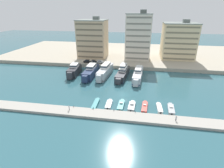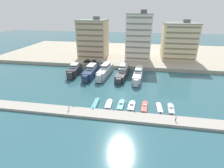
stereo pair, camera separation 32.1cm
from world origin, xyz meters
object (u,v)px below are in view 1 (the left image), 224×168
at_px(pedestrian_near_edge, 176,118).
at_px(motorboat_grey_mid_right, 171,109).
at_px(motorboat_teal_far_left, 95,104).
at_px(motorboat_grey_center_left, 132,106).
at_px(yacht_silver_center, 138,74).
at_px(yacht_navy_left, 91,72).
at_px(car_black_left, 93,62).
at_px(car_black_far_left, 87,61).
at_px(pedestrian_mid_deck, 69,107).
at_px(motorboat_red_center, 145,107).
at_px(motorboat_grey_left, 109,104).
at_px(motorboat_teal_mid_left, 121,105).
at_px(car_silver_mid_left, 100,62).
at_px(yacht_silver_mid_left, 105,71).
at_px(motorboat_white_center_right, 159,108).
at_px(yacht_charcoal_center_left, 123,73).
at_px(yacht_charcoal_far_left, 74,70).

bearing_deg(pedestrian_near_edge, motorboat_grey_mid_right, 92.75).
xyz_separation_m(motorboat_teal_far_left, motorboat_grey_center_left, (12.62, 0.62, 0.06)).
bearing_deg(pedestrian_near_edge, yacht_silver_center, 109.50).
bearing_deg(yacht_navy_left, car_black_left, 100.42).
distance_m(yacht_silver_center, car_black_far_left, 33.97).
xyz_separation_m(motorboat_grey_mid_right, pedestrian_mid_deck, (-32.80, -6.67, 1.30)).
distance_m(yacht_silver_center, car_black_left, 30.59).
bearing_deg(yacht_silver_center, motorboat_red_center, -83.37).
bearing_deg(motorboat_grey_left, motorboat_teal_mid_left, -1.01).
relative_size(car_black_left, pedestrian_near_edge, 2.61).
relative_size(yacht_navy_left, car_silver_mid_left, 4.75).
relative_size(pedestrian_near_edge, pedestrian_mid_deck, 0.96).
bearing_deg(motorboat_teal_mid_left, motorboat_teal_far_left, -176.05).
xyz_separation_m(car_black_left, pedestrian_near_edge, (38.28, -49.94, -1.13)).
bearing_deg(motorboat_red_center, pedestrian_mid_deck, -164.23).
bearing_deg(motorboat_grey_center_left, motorboat_grey_mid_right, 0.64).
bearing_deg(car_silver_mid_left, motorboat_grey_mid_right, -51.78).
height_order(car_black_far_left, pedestrian_mid_deck, car_black_far_left).
distance_m(motorboat_teal_mid_left, car_black_far_left, 50.00).
height_order(yacht_silver_mid_left, motorboat_grey_mid_right, yacht_silver_mid_left).
height_order(motorboat_grey_left, pedestrian_mid_deck, pedestrian_mid_deck).
xyz_separation_m(motorboat_teal_mid_left, pedestrian_near_edge, (17.01, -6.89, 1.28)).
xyz_separation_m(yacht_silver_center, car_black_far_left, (-29.99, 15.93, 0.72)).
bearing_deg(car_black_far_left, pedestrian_mid_deck, -79.79).
height_order(motorboat_grey_left, motorboat_teal_mid_left, motorboat_teal_mid_left).
distance_m(motorboat_grey_left, motorboat_grey_mid_right, 20.95).
bearing_deg(car_black_far_left, motorboat_teal_mid_left, -59.86).
bearing_deg(motorboat_grey_mid_right, yacht_silver_mid_left, 134.61).
bearing_deg(motorboat_grey_mid_right, motorboat_white_center_right, -177.54).
bearing_deg(car_silver_mid_left, yacht_charcoal_center_left, -45.07).
distance_m(motorboat_grey_left, motorboat_white_center_right, 17.18).
relative_size(yacht_navy_left, motorboat_red_center, 2.58).
distance_m(yacht_silver_center, pedestrian_near_edge, 36.23).
relative_size(motorboat_teal_far_left, motorboat_white_center_right, 1.25).
distance_m(yacht_charcoal_far_left, yacht_navy_left, 8.93).
relative_size(motorboat_teal_far_left, motorboat_grey_left, 1.23).
bearing_deg(yacht_charcoal_far_left, car_silver_mid_left, 58.66).
height_order(motorboat_white_center_right, car_black_far_left, car_black_far_left).
bearing_deg(motorboat_teal_mid_left, pedestrian_mid_deck, -157.99).
distance_m(motorboat_grey_left, car_black_left, 46.28).
xyz_separation_m(yacht_silver_mid_left, motorboat_grey_center_left, (15.11, -28.62, -2.00)).
relative_size(yacht_charcoal_far_left, pedestrian_near_edge, 9.92).
xyz_separation_m(yacht_navy_left, car_black_left, (-2.92, 15.88, 0.58)).
bearing_deg(yacht_silver_mid_left, motorboat_white_center_right, -49.67).
distance_m(yacht_charcoal_center_left, car_silver_mid_left, 21.25).
height_order(motorboat_teal_far_left, motorboat_grey_center_left, motorboat_grey_center_left).
xyz_separation_m(car_black_far_left, car_black_left, (3.80, -0.14, 0.00)).
distance_m(yacht_charcoal_far_left, motorboat_grey_mid_right, 51.86).
relative_size(yacht_silver_mid_left, pedestrian_near_edge, 13.06).
bearing_deg(yacht_silver_center, motorboat_white_center_right, -73.70).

